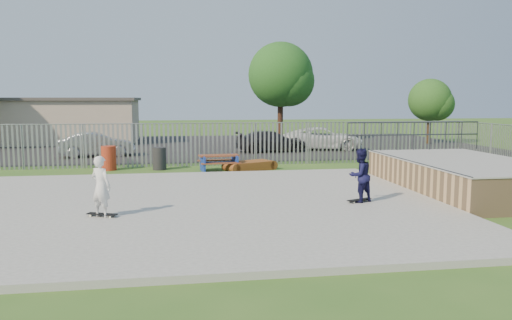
{
  "coord_description": "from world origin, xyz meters",
  "views": [
    {
      "loc": [
        0.0,
        -14.21,
        3.12
      ],
      "look_at": [
        2.55,
        2.0,
        1.1
      ],
      "focal_mm": 35.0,
      "sensor_mm": 36.0,
      "label": 1
    }
  ],
  "objects": [
    {
      "name": "car_silver",
      "position": [
        -4.33,
        13.59,
        0.67
      ],
      "size": [
        4.15,
        2.09,
        1.31
      ],
      "primitive_type": "imported",
      "rotation": [
        0.0,
        0.0,
        1.76
      ],
      "color": "#A6A6AA",
      "rests_on": "parking_lot"
    },
    {
      "name": "picnic_table",
      "position": [
        1.74,
        7.17,
        0.36
      ],
      "size": [
        1.82,
        1.55,
        0.71
      ],
      "rotation": [
        0.0,
        0.0,
        0.1
      ],
      "color": "brown",
      "rests_on": "ground"
    },
    {
      "name": "funbox",
      "position": [
        3.11,
        7.28,
        0.19
      ],
      "size": [
        2.17,
        1.69,
        0.39
      ],
      "rotation": [
        0.0,
        0.0,
        0.42
      ],
      "color": "brown",
      "rests_on": "ground"
    },
    {
      "name": "building",
      "position": [
        -8.0,
        23.0,
        1.61
      ],
      "size": [
        10.4,
        6.4,
        3.2
      ],
      "color": "#C1AE94",
      "rests_on": "ground"
    },
    {
      "name": "ground",
      "position": [
        0.0,
        0.0,
        0.0
      ],
      "size": [
        120.0,
        120.0,
        0.0
      ],
      "primitive_type": "plane",
      "color": "#366221",
      "rests_on": "ground"
    },
    {
      "name": "trash_bin_grey",
      "position": [
        -0.82,
        8.03,
        0.5
      ],
      "size": [
        0.59,
        0.59,
        0.99
      ],
      "primitive_type": "cylinder",
      "color": "#232326",
      "rests_on": "ground"
    },
    {
      "name": "skateboard_a",
      "position": [
        5.16,
        -0.66,
        0.19
      ],
      "size": [
        0.81,
        0.5,
        0.08
      ],
      "rotation": [
        0.0,
        0.0,
        0.41
      ],
      "color": "black",
      "rests_on": "concrete_slab"
    },
    {
      "name": "skateboard_b",
      "position": [
        -1.94,
        -1.38,
        0.19
      ],
      "size": [
        0.81,
        0.5,
        0.08
      ],
      "rotation": [
        0.0,
        0.0,
        -0.41
      ],
      "color": "black",
      "rests_on": "concrete_slab"
    },
    {
      "name": "tree_right",
      "position": [
        17.24,
        18.13,
        3.02
      ],
      "size": [
        2.92,
        2.92,
        4.5
      ],
      "color": "#382716",
      "rests_on": "ground"
    },
    {
      "name": "skater_white",
      "position": [
        -1.94,
        -1.38,
        0.93
      ],
      "size": [
        0.68,
        0.62,
        1.55
      ],
      "primitive_type": "imported",
      "rotation": [
        0.0,
        0.0,
        2.55
      ],
      "color": "white",
      "rests_on": "concrete_slab"
    },
    {
      "name": "fence",
      "position": [
        1.0,
        4.59,
        1.0
      ],
      "size": [
        26.04,
        16.02,
        2.0
      ],
      "color": "gray",
      "rests_on": "ground"
    },
    {
      "name": "concrete_slab",
      "position": [
        0.0,
        0.0,
        0.07
      ],
      "size": [
        15.0,
        12.0,
        0.15
      ],
      "primitive_type": "cube",
      "color": "gray",
      "rests_on": "ground"
    },
    {
      "name": "trash_bin_red",
      "position": [
        -3.01,
        8.23,
        0.53
      ],
      "size": [
        0.64,
        0.64,
        1.06
      ],
      "primitive_type": "cylinder",
      "color": "#A22F18",
      "rests_on": "ground"
    },
    {
      "name": "skater_navy",
      "position": [
        5.16,
        -0.66,
        0.93
      ],
      "size": [
        0.93,
        0.84,
        1.55
      ],
      "primitive_type": "imported",
      "rotation": [
        0.0,
        0.0,
        3.55
      ],
      "color": "#121239",
      "rests_on": "concrete_slab"
    },
    {
      "name": "car_white",
      "position": [
        8.8,
        15.27,
        0.7
      ],
      "size": [
        5.23,
        3.15,
        1.36
      ],
      "primitive_type": "imported",
      "rotation": [
        0.0,
        0.0,
        1.38
      ],
      "color": "white",
      "rests_on": "parking_lot"
    },
    {
      "name": "car_dark",
      "position": [
        5.43,
        14.52,
        0.63
      ],
      "size": [
        4.34,
        2.05,
        1.22
      ],
      "primitive_type": "imported",
      "rotation": [
        0.0,
        0.0,
        1.65
      ],
      "color": "black",
      "rests_on": "parking_lot"
    },
    {
      "name": "parking_lot",
      "position": [
        0.0,
        19.0,
        0.01
      ],
      "size": [
        40.0,
        18.0,
        0.02
      ],
      "primitive_type": "cube",
      "color": "black",
      "rests_on": "ground"
    },
    {
      "name": "quarter_pipe",
      "position": [
        9.5,
        1.04,
        0.56
      ],
      "size": [
        5.5,
        7.05,
        2.19
      ],
      "color": "tan",
      "rests_on": "ground"
    },
    {
      "name": "tree_mid",
      "position": [
        7.36,
        21.26,
        4.82
      ],
      "size": [
        4.64,
        4.64,
        7.16
      ],
      "color": "#3B2217",
      "rests_on": "ground"
    }
  ]
}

